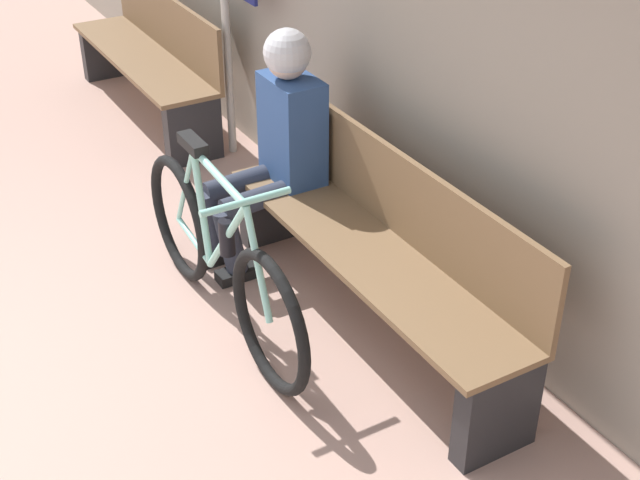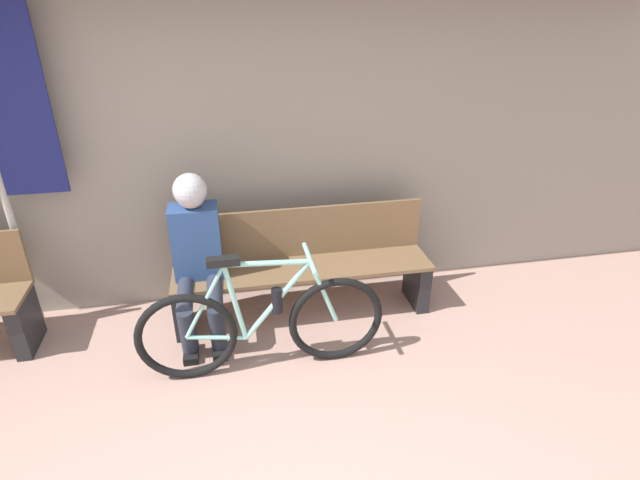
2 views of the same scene
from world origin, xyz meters
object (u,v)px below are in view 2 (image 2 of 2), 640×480
object	(u,v)px
banner_pole	(10,134)
person_seated	(196,248)
park_bench_near	(303,266)
bicycle	(263,324)

from	to	relation	value
banner_pole	person_seated	bearing A→B (deg)	-16.12
park_bench_near	bicycle	distance (m)	0.72
park_bench_near	person_seated	world-z (taller)	person_seated
park_bench_near	bicycle	world-z (taller)	bicycle
banner_pole	bicycle	bearing A→B (deg)	-28.89
park_bench_near	banner_pole	world-z (taller)	banner_pole
park_bench_near	bicycle	size ratio (longest dim) A/B	1.20
person_seated	banner_pole	distance (m)	1.39
park_bench_near	person_seated	bearing A→B (deg)	-171.86
banner_pole	park_bench_near	bearing A→B (deg)	-6.38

